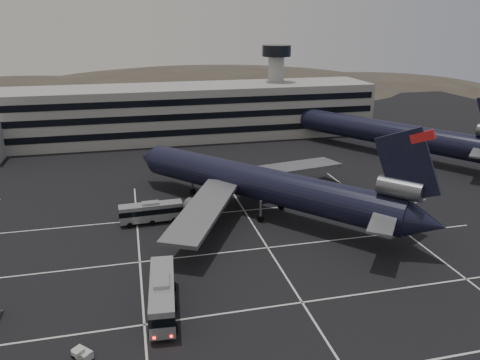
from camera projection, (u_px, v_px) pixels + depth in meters
name	position (u px, v px, depth m)	size (l,w,h in m)	color
ground	(188.00, 272.00, 60.75)	(260.00, 260.00, 0.00)	black
lane_markings	(194.00, 268.00, 61.62)	(90.00, 55.62, 0.01)	silver
terminal	(141.00, 115.00, 123.15)	(125.00, 26.00, 24.00)	gray
hills	(180.00, 112.00, 224.78)	(352.00, 180.00, 44.00)	#38332B
trijet_main	(264.00, 184.00, 76.95)	(42.20, 47.09, 18.08)	black
trijet_far	(393.00, 133.00, 110.13)	(36.62, 51.62, 18.08)	black
bus_near	(162.00, 293.00, 51.88)	(3.76, 11.96, 4.16)	gray
bus_far	(151.00, 211.00, 74.63)	(10.12, 2.90, 3.54)	gray
tug_b	(83.00, 354.00, 45.12)	(2.21, 2.23, 1.26)	#BABAB5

